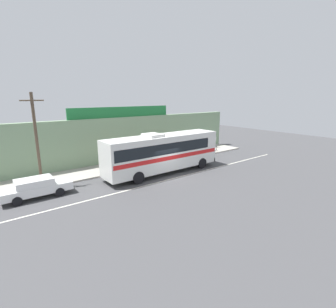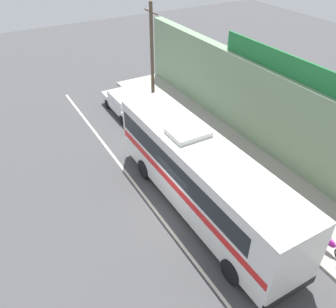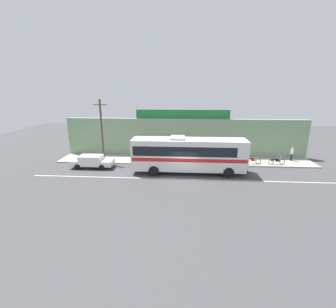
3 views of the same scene
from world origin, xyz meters
The scene contains 12 objects.
ground_plane centered at (0.00, 0.00, 0.00)m, with size 70.00×70.00×0.00m, color #444447.
sidewalk_slab centered at (0.00, 5.20, 0.07)m, with size 30.00×3.60×0.14m, color #A8A399.
storefront_facade centered at (0.00, 7.35, 2.40)m, with size 30.00×0.70×4.80m, color gray.
storefront_billboard centered at (-0.29, 7.35, 5.35)m, with size 11.58×0.12×1.10m, color #1E7538.
road_center_stripe centered at (0.00, -0.80, 0.00)m, with size 30.00×0.14×0.01m, color silver.
intercity_bus centered at (0.37, 1.10, 2.07)m, with size 11.46×2.61×3.78m.
parked_car centered at (-10.10, 2.00, 0.74)m, with size 4.58×1.83×1.37m.
utility_pole centered at (-9.38, 3.85, 3.85)m, with size 1.60×0.22×7.16m.
motorcycle_black centered at (7.72, 4.11, 0.57)m, with size 1.91×0.56×0.94m.
motorcycle_purple centered at (5.20, 4.22, 0.57)m, with size 1.96×0.56×0.94m.
motorcycle_red centered at (10.39, 4.11, 0.57)m, with size 1.85×0.56×0.94m.
pedestrian_near_shop centered at (12.69, 5.74, 1.12)m, with size 0.30×0.48×1.69m.
Camera 1 is at (-12.83, -16.74, 7.02)m, focal length 26.54 mm.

